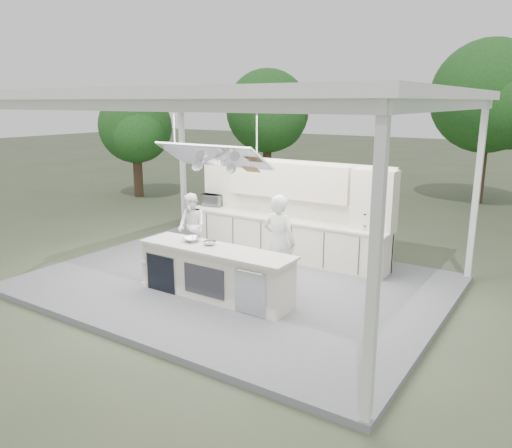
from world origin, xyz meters
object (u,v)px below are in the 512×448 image
Objects in this scene: demo_island at (215,272)px; sous_chef at (192,226)px; back_counter at (283,237)px; head_chef at (279,243)px.

sous_chef reaches higher than demo_island.
demo_island is 2.82m from back_counter.
sous_chef reaches higher than back_counter.
demo_island and back_counter have the same top height.
back_counter is at bearing -60.61° from head_chef.
back_counter is at bearing 51.99° from sous_chef.
sous_chef is (-1.92, 1.61, 0.28)m from demo_island.
head_chef is (0.78, 1.00, 0.46)m from demo_island.
demo_island is at bearing -86.37° from back_counter.
back_counter is 3.34× the size of sous_chef.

